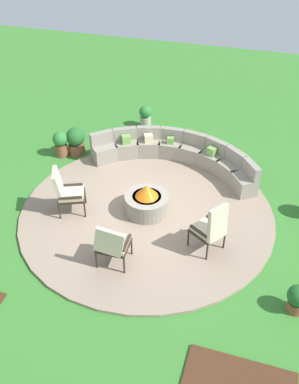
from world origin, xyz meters
The scene contains 11 objects.
ground_plane centered at (0.00, 0.00, 0.00)m, with size 24.00×24.00×0.00m, color #387A2D.
patio_circle centered at (0.00, 0.00, 0.03)m, with size 5.67×5.67×0.06m, color gray.
fire_pit centered at (0.00, 0.00, 0.33)m, with size 0.98×0.98×0.70m.
curved_stone_bench centered at (0.15, 2.05, 0.36)m, with size 4.39×1.62×0.76m.
lounge_chair_front_left centered at (-1.67, -0.51, 0.62)m, with size 0.77×0.73×1.11m.
lounge_chair_front_right centered at (-0.13, -1.73, 0.59)m, with size 0.64×0.58×1.02m.
lounge_chair_back_left centered at (1.56, -0.77, 0.64)m, with size 0.77×0.78×1.15m.
potted_plant_0 centered at (-2.60, 1.88, 0.40)m, with size 0.50×0.50×0.76m.
potted_plant_1 centered at (-1.30, 3.92, 0.36)m, with size 0.37×0.37×0.66m.
potted_plant_3 centered at (3.28, -1.76, 0.32)m, with size 0.39×0.39×0.58m.
potted_plant_4 centered at (-2.94, 1.65, 0.39)m, with size 0.40×0.40×0.71m.
Camera 1 is at (2.28, -7.03, 6.13)m, focal length 39.76 mm.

